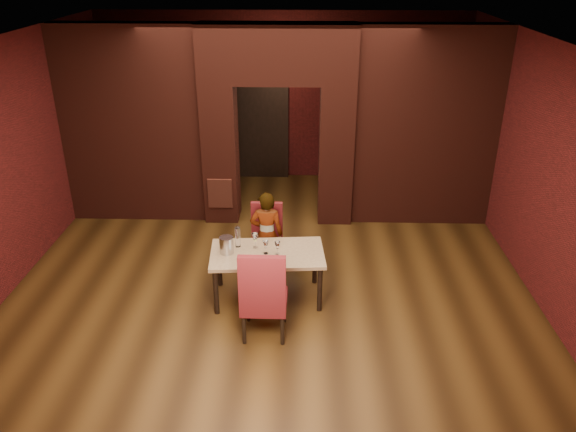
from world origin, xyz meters
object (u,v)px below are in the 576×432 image
wine_glass_a (255,241)px  wine_glass_c (277,248)px  person_seated (267,234)px  potted_plant (305,252)px  dining_table (268,275)px  wine_glass_b (266,247)px  water_bottle (238,236)px  chair_far (266,240)px  chair_near (264,291)px  wine_bucket (227,245)px

wine_glass_a → wine_glass_c: size_ratio=1.10×
person_seated → potted_plant: size_ratio=2.84×
wine_glass_c → person_seated: bearing=105.6°
dining_table → potted_plant: (0.49, 0.86, -0.12)m
wine_glass_a → wine_glass_b: bearing=-46.1°
person_seated → wine_glass_c: person_seated is taller
wine_glass_c → water_bottle: 0.56m
wine_glass_b → wine_glass_c: size_ratio=0.98×
dining_table → chair_far: 0.72m
dining_table → chair_near: chair_near is taller
dining_table → wine_glass_c: size_ratio=7.78×
chair_far → person_seated: bearing=-80.7°
wine_glass_c → water_bottle: bearing=159.4°
chair_far → wine_glass_b: bearing=-85.6°
wine_glass_c → water_bottle: size_ratio=0.63×
potted_plant → chair_near: bearing=-106.6°
person_seated → potted_plant: bearing=-153.7°
wine_glass_c → wine_bucket: wine_bucket is taller
person_seated → potted_plant: 0.72m
wine_glass_c → wine_bucket: bearing=177.9°
chair_far → potted_plant: bearing=16.6°
chair_far → chair_near: size_ratio=0.84×
chair_far → wine_glass_a: chair_far is taller
wine_glass_b → chair_near: bearing=-88.0°
dining_table → wine_glass_a: wine_glass_a is taller
wine_glass_c → water_bottle: (-0.52, 0.20, 0.05)m
person_seated → water_bottle: bearing=53.1°
person_seated → chair_near: bearing=92.8°
chair_near → water_bottle: size_ratio=3.99×
chair_near → wine_bucket: (-0.52, 0.73, 0.20)m
wine_glass_b → potted_plant: size_ratio=0.41×
chair_near → person_seated: size_ratio=0.93×
person_seated → wine_glass_a: 0.51m
chair_near → wine_glass_b: chair_near is taller
wine_glass_c → chair_near: bearing=-99.9°
wine_glass_a → wine_glass_c: 0.34m
dining_table → chair_near: 0.79m
dining_table → person_seated: person_seated is taller
dining_table → wine_glass_b: 0.43m
chair_far → wine_glass_b: size_ratio=5.37×
wine_glass_c → water_bottle: water_bottle is taller
water_bottle → wine_bucket: bearing=-125.8°
dining_table → water_bottle: (-0.39, 0.15, 0.49)m
wine_bucket → water_bottle: water_bottle is taller
dining_table → wine_glass_b: size_ratio=7.93×
dining_table → wine_glass_a: 0.49m
wine_glass_c → potted_plant: (0.36, 0.91, -0.55)m
chair_near → potted_plant: 1.72m
wine_glass_a → person_seated: bearing=76.4°
person_seated → water_bottle: (-0.34, -0.45, 0.20)m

